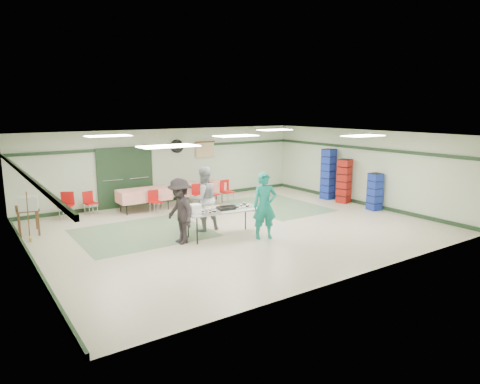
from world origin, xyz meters
TOP-DOWN VIEW (x-y plane):
  - floor at (0.00, 0.00)m, footprint 11.00×11.00m
  - ceiling at (0.00, 0.00)m, footprint 11.00×11.00m
  - wall_back at (0.00, 4.50)m, footprint 11.00×0.00m
  - wall_front at (0.00, -4.50)m, footprint 11.00×0.00m
  - wall_left at (-5.50, 0.00)m, footprint 0.00×9.00m
  - wall_right at (5.50, 0.00)m, footprint 0.00×9.00m
  - trim_back at (0.00, 4.47)m, footprint 11.00×0.06m
  - baseboard_back at (0.00, 4.47)m, footprint 11.00×0.06m
  - trim_left at (-5.47, 0.00)m, footprint 0.06×9.00m
  - baseboard_left at (-5.47, 0.00)m, footprint 0.06×9.00m
  - trim_right at (5.47, 0.00)m, footprint 0.06×9.00m
  - baseboard_right at (5.47, 0.00)m, footprint 0.06×9.00m
  - green_patch_a at (-2.50, 1.00)m, footprint 3.50×3.00m
  - green_patch_b at (2.80, 1.50)m, footprint 2.50×3.50m
  - double_door_left at (-2.20, 4.44)m, footprint 0.90×0.06m
  - double_door_right at (-1.25, 4.44)m, footprint 0.90×0.06m
  - door_frame at (-1.73, 4.42)m, footprint 2.00×0.03m
  - wall_fan at (0.30, 4.44)m, footprint 0.50×0.10m
  - scroll_banner at (1.50, 4.44)m, footprint 0.80×0.02m
  - serving_table at (-0.81, -0.55)m, footprint 2.11×1.06m
  - sheet_tray_right at (-0.20, -0.60)m, footprint 0.68×0.55m
  - sheet_tray_mid at (-0.95, -0.38)m, footprint 0.63×0.51m
  - sheet_tray_left at (-1.32, -0.70)m, footprint 0.57×0.46m
  - baking_pan at (-0.70, -0.61)m, footprint 0.55×0.38m
  - foam_box_stack at (-1.62, -0.51)m, footprint 0.29×0.27m
  - volunteer_teal at (0.05, -1.31)m, footprint 0.76×0.64m
  - volunteer_grey at (-0.93, 0.27)m, footprint 0.91×0.72m
  - volunteer_dark at (-2.01, -0.43)m, footprint 0.65×1.11m
  - dining_table_a at (0.76, 3.49)m, footprint 1.81×1.02m
  - dining_table_b at (-1.44, 3.49)m, footprint 1.77×0.80m
  - chair_a at (0.83, 2.91)m, footprint 0.50×0.50m
  - chair_b at (0.32, 2.92)m, footprint 0.46×0.46m
  - chair_c at (1.50, 2.92)m, footprint 0.44×0.44m
  - chair_d at (-1.31, 2.91)m, footprint 0.40×0.40m
  - chair_loose_a at (-3.14, 3.96)m, footprint 0.44×0.45m
  - chair_loose_b at (-3.89, 3.76)m, footprint 0.55×0.55m
  - crate_stack_blue_a at (5.15, 1.37)m, footprint 0.47×0.47m
  - crate_stack_red at (5.15, 0.55)m, footprint 0.51×0.51m
  - crate_stack_blue_b at (5.15, -0.84)m, footprint 0.44×0.44m
  - printer_table at (-5.15, 2.74)m, footprint 0.65×0.94m
  - office_printer at (-5.15, 2.42)m, footprint 0.55×0.50m
  - broom at (-5.23, 2.01)m, footprint 0.04×0.21m

SIDE VIEW (x-z plane):
  - floor at x=0.00m, z-range 0.00..0.00m
  - green_patch_a at x=-2.50m, z-range 0.00..0.01m
  - green_patch_b at x=2.80m, z-range 0.00..0.01m
  - baseboard_back at x=0.00m, z-range 0.00..0.12m
  - baseboard_left at x=-5.47m, z-range 0.00..0.12m
  - baseboard_right at x=5.47m, z-range 0.00..0.12m
  - chair_loose_a at x=-3.14m, z-range 0.08..0.86m
  - chair_d at x=-1.31m, z-range 0.09..0.87m
  - chair_a at x=0.83m, z-range 0.09..0.90m
  - chair_b at x=0.32m, z-range 0.09..0.92m
  - chair_c at x=1.50m, z-range 0.10..0.95m
  - chair_loose_b at x=-3.89m, z-range 0.10..0.97m
  - dining_table_a at x=0.76m, z-range 0.19..0.95m
  - dining_table_b at x=-1.44m, z-range 0.19..0.95m
  - crate_stack_blue_b at x=5.15m, z-range 0.00..1.28m
  - printer_table at x=-5.15m, z-range 0.27..1.01m
  - broom at x=-5.23m, z-range 0.03..1.34m
  - serving_table at x=-0.81m, z-range 0.34..1.10m
  - sheet_tray_right at x=-0.20m, z-range 0.76..0.78m
  - sheet_tray_mid at x=-0.95m, z-range 0.76..0.78m
  - sheet_tray_left at x=-1.32m, z-range 0.76..0.78m
  - baking_pan at x=-0.70m, z-range 0.76..0.84m
  - crate_stack_red at x=5.15m, z-range 0.00..1.62m
  - volunteer_dark at x=-2.01m, z-range 0.00..1.70m
  - foam_box_stack at x=-1.62m, z-range 0.76..1.00m
  - volunteer_teal at x=0.05m, z-range 0.00..1.78m
  - volunteer_grey at x=-0.93m, z-range 0.00..1.84m
  - office_printer at x=-5.15m, z-range 0.74..1.12m
  - crate_stack_blue_a at x=5.15m, z-range 0.00..1.93m
  - double_door_left at x=-2.20m, z-range 0.00..2.10m
  - double_door_right at x=-1.25m, z-range 0.00..2.10m
  - door_frame at x=-1.73m, z-range -0.02..2.12m
  - wall_back at x=0.00m, z-range -4.15..6.85m
  - wall_front at x=0.00m, z-range -4.15..6.85m
  - wall_left at x=-5.50m, z-range -3.15..5.85m
  - wall_right at x=5.50m, z-range -3.15..5.85m
  - scroll_banner at x=1.50m, z-range 1.55..2.15m
  - trim_back at x=0.00m, z-range 2.00..2.10m
  - trim_left at x=-5.47m, z-range 2.00..2.10m
  - trim_right at x=5.47m, z-range 2.00..2.10m
  - wall_fan at x=0.30m, z-range 1.80..2.30m
  - ceiling at x=0.00m, z-range 2.70..2.70m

